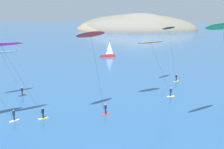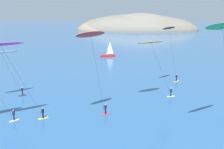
% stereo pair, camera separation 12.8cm
% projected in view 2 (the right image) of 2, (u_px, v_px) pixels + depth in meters
% --- Properties ---
extents(headland_island, '(88.66, 47.56, 25.14)m').
position_uv_depth(headland_island, '(131.00, 31.00, 204.37)').
color(headland_island, slate).
rests_on(headland_island, ground).
extents(sailboat_near, '(5.73, 3.52, 5.70)m').
position_uv_depth(sailboat_near, '(107.00, 55.00, 94.47)').
color(sailboat_near, '#B22323').
rests_on(sailboat_near, ground).
extents(kitesurfer_red, '(4.27, 5.45, 13.02)m').
position_uv_depth(kitesurfer_red, '(92.00, 41.00, 39.04)').
color(kitesurfer_red, red).
rests_on(kitesurfer_red, ground).
extents(kitesurfer_black, '(4.63, 6.39, 12.42)m').
position_uv_depth(kitesurfer_black, '(170.00, 34.00, 57.71)').
color(kitesurfer_black, yellow).
rests_on(kitesurfer_black, ground).
extents(kitesurfer_orange, '(7.18, 6.07, 10.70)m').
position_uv_depth(kitesurfer_orange, '(152.00, 46.00, 47.62)').
color(kitesurfer_orange, silver).
rests_on(kitesurfer_orange, ground).
extents(kitesurfer_white, '(5.34, 5.71, 8.84)m').
position_uv_depth(kitesurfer_white, '(3.00, 56.00, 49.03)').
color(kitesurfer_white, '#2D2D33').
rests_on(kitesurfer_white, ground).
extents(kitesurfer_green, '(6.63, 6.40, 14.45)m').
position_uv_depth(kitesurfer_green, '(223.00, 33.00, 34.12)').
color(kitesurfer_green, red).
rests_on(kitesurfer_green, ground).
extents(kitesurfer_magenta, '(6.86, 6.82, 11.78)m').
position_uv_depth(kitesurfer_magenta, '(4.00, 51.00, 36.72)').
color(kitesurfer_magenta, yellow).
rests_on(kitesurfer_magenta, ground).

